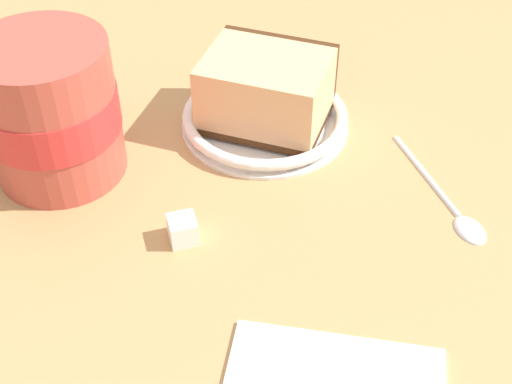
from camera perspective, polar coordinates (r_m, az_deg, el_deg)
The scene contains 6 objects.
ground_plane at distance 53.91cm, azimuth -1.31°, elevation -0.63°, with size 115.46×115.46×2.33cm, color tan.
small_plate at distance 58.61cm, azimuth 0.73°, elevation 5.91°, with size 13.74×13.74×1.56cm.
cake_slice at distance 57.26cm, azimuth 0.84°, elevation 8.24°, with size 11.73×12.32×5.69cm.
tea_mug at distance 53.80cm, azimuth -16.18°, elevation 6.45°, with size 12.72×9.98×10.75cm.
teaspoon at distance 53.06cm, azimuth 15.67°, elevation -1.20°, with size 12.76×2.64×0.80cm.
sugar_cube at distance 48.90cm, azimuth -5.90°, elevation -3.03°, with size 1.89×1.89×1.89cm, color white.
Camera 1 is at (38.76, -7.58, 35.54)cm, focal length 49.83 mm.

